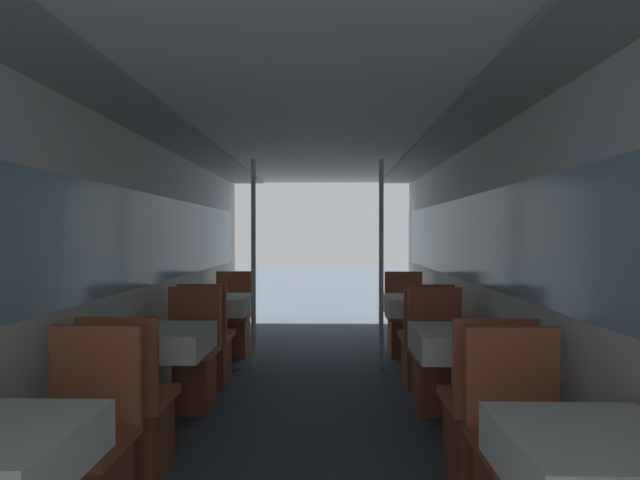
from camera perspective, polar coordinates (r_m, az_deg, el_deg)
The scene contains 19 objects.
wall_left at distance 3.91m, azimuth -21.40°, elevation -3.27°, with size 0.05×8.16×2.15m.
wall_right at distance 3.82m, azimuth 20.05°, elevation -3.36°, with size 0.05×8.16×2.15m.
ceiling_panel at distance 3.70m, azimuth -0.94°, elevation 13.33°, with size 2.74×8.16×0.07m.
chair_left_far_0 at distance 2.69m, azimuth -25.90°, elevation -23.23°, with size 0.44×0.44×0.94m.
dining_table_left_1 at distance 3.62m, azimuth -17.34°, elevation -11.53°, with size 0.59×0.59×0.75m.
chair_left_near_1 at distance 3.19m, azimuth -20.83°, elevation -19.34°, with size 0.44×0.44×0.94m.
chair_left_far_1 at distance 4.24m, azimuth -14.75°, elevation -14.23°, with size 0.44×0.44×0.94m.
dining_table_left_2 at distance 5.28m, azimuth -11.27°, elevation -7.65°, with size 0.59×0.59×0.75m.
chair_left_near_2 at distance 4.79m, azimuth -12.79°, elevation -12.49°, with size 0.44×0.44×0.94m.
chair_left_far_2 at distance 5.90m, azimuth -10.03°, elevation -9.97°, with size 0.44×0.44×0.94m.
support_pole_left_2 at distance 5.17m, azimuth -7.62°, elevation -2.75°, with size 0.05×0.05×2.15m.
dining_table_right_0 at distance 1.98m, azimuth 29.18°, elevation -22.10°, with size 0.59×0.59×0.75m.
dining_table_right_1 at distance 3.55m, azimuth 15.51°, elevation -11.78°, with size 0.59×0.59×0.75m.
chair_right_near_1 at distance 3.10m, azimuth 18.33°, elevation -19.89°, with size 0.44×0.44×0.94m.
chair_right_far_1 at distance 4.18m, azimuth 13.46°, elevation -14.45°, with size 0.44×0.44×0.94m.
dining_table_right_2 at distance 5.23m, azimuth 10.72°, elevation -7.73°, with size 0.59×0.59×0.75m.
chair_right_near_2 at distance 4.73m, azimuth 11.91°, elevation -12.64°, with size 0.44×0.44×0.94m.
chair_right_far_2 at distance 5.85m, azimuth 9.75°, elevation -10.06°, with size 0.44×0.44×0.94m.
support_pole_right_2 at distance 5.14m, azimuth 7.01°, elevation -2.77°, with size 0.05×0.05×2.15m.
Camera 1 is at (0.13, -0.92, 1.38)m, focal length 28.00 mm.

